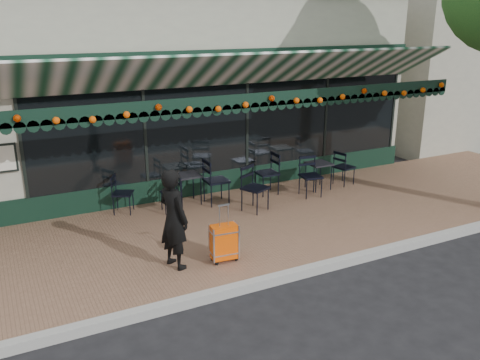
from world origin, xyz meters
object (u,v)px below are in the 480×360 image
chair_a_right (344,167)px  chair_a_front (311,177)px  woman (174,219)px  cafe_table_a (319,165)px  chair_b_front (255,189)px  chair_b_right (216,181)px  cafe_table_b (187,177)px  chair_a_left (267,173)px  chair_solo (123,194)px  suitcase (224,242)px  chair_b_left (171,193)px

chair_a_right → chair_a_front: size_ratio=0.93×
woman → chair_a_right: bearing=-85.4°
cafe_table_a → chair_b_front: 2.08m
chair_b_right → chair_a_front: bearing=-103.0°
cafe_table_b → chair_a_left: chair_a_left is taller
chair_a_right → chair_b_right: (-3.28, 0.19, 0.08)m
chair_a_left → chair_a_front: chair_a_left is taller
cafe_table_b → chair_b_right: chair_b_right is taller
chair_a_left → chair_a_right: size_ratio=1.12×
chair_solo → woman: bearing=-150.4°
suitcase → chair_b_front: suitcase is taller
chair_a_right → cafe_table_b: bearing=71.0°
suitcase → cafe_table_a: size_ratio=1.57×
chair_a_right → chair_a_front: 1.25m
cafe_table_a → chair_a_front: bearing=-143.3°
chair_a_left → chair_a_right: bearing=85.2°
chair_a_right → woman: bearing=101.3°
chair_a_front → chair_b_right: 2.15m
cafe_table_b → chair_a_right: size_ratio=0.77×
chair_a_right → chair_b_left: 4.32m
suitcase → chair_b_left: (-0.02, 2.54, 0.06)m
chair_a_left → chair_b_right: bearing=-84.4°
chair_a_left → chair_a_right: chair_a_left is taller
chair_b_left → cafe_table_a: bearing=91.9°
chair_a_right → chair_b_left: size_ratio=1.07×
chair_a_right → chair_solo: bearing=72.1°
chair_b_front → chair_b_right: bearing=99.5°
cafe_table_b → chair_a_right: (3.83, -0.47, -0.16)m
suitcase → chair_a_front: size_ratio=1.09×
chair_b_left → chair_a_left: bearing=96.9°
cafe_table_b → chair_a_front: (2.63, -0.80, -0.13)m
chair_a_left → chair_b_left: 2.34m
chair_b_front → woman: bearing=-170.8°
cafe_table_a → chair_a_left: chair_a_left is taller
chair_b_front → chair_a_right: bearing=-13.5°
woman → chair_b_left: bearing=-36.7°
cafe_table_a → chair_b_front: bearing=-163.9°
woman → cafe_table_b: bearing=-43.9°
chair_a_left → chair_b_right: (-1.29, -0.07, 0.03)m
cafe_table_b → chair_a_right: 3.86m
chair_a_left → cafe_table_b: bearing=-94.0°
woman → chair_a_front: size_ratio=1.81×
chair_a_left → chair_b_left: size_ratio=1.21×
chair_a_right → cafe_table_a: bearing=78.0°
woman → chair_a_left: woman is taller
suitcase → cafe_table_b: (0.47, 2.85, 0.25)m
suitcase → chair_a_front: bearing=39.0°
suitcase → chair_b_left: size_ratio=1.26×
chair_a_left → chair_b_front: (-0.76, -0.83, 0.01)m
chair_b_left → chair_solo: bearing=-108.9°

